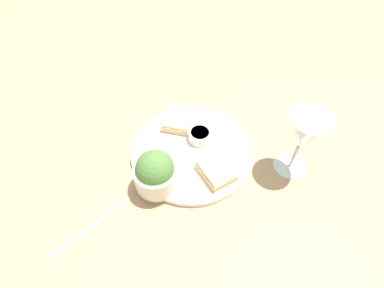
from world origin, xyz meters
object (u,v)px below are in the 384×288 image
(sauce_ramekin, at_px, (200,135))
(fork, at_px, (92,226))
(cheese_toast_far, at_px, (216,171))
(wine_glass, at_px, (304,135))
(salad_bowl, at_px, (156,172))
(cheese_toast_near, at_px, (177,120))

(sauce_ramekin, height_order, fork, sauce_ramekin)
(cheese_toast_far, height_order, fork, cheese_toast_far)
(cheese_toast_far, bearing_deg, wine_glass, 76.80)
(wine_glass, bearing_deg, salad_bowl, -103.04)
(salad_bowl, height_order, fork, salad_bowl)
(sauce_ramekin, xyz_separation_m, fork, (0.12, -0.30, -0.03))
(cheese_toast_far, relative_size, fork, 0.49)
(cheese_toast_near, xyz_separation_m, cheese_toast_far, (0.18, 0.03, -0.00))
(fork, bearing_deg, cheese_toast_far, 91.73)
(cheese_toast_near, bearing_deg, salad_bowl, -34.93)
(sauce_ramekin, bearing_deg, fork, -68.46)
(salad_bowl, distance_m, fork, 0.17)
(sauce_ramekin, bearing_deg, cheese_toast_near, -154.79)
(sauce_ramekin, distance_m, wine_glass, 0.24)
(fork, bearing_deg, wine_glass, 85.98)
(sauce_ramekin, xyz_separation_m, wine_glass, (0.15, 0.17, 0.09))
(wine_glass, bearing_deg, sauce_ramekin, -131.47)
(cheese_toast_far, relative_size, wine_glass, 0.53)
(wine_glass, height_order, fork, wine_glass)
(sauce_ramekin, relative_size, fork, 0.31)
(salad_bowl, relative_size, cheese_toast_far, 1.10)
(sauce_ramekin, height_order, cheese_toast_near, sauce_ramekin)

